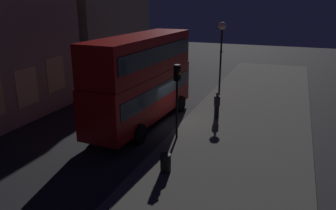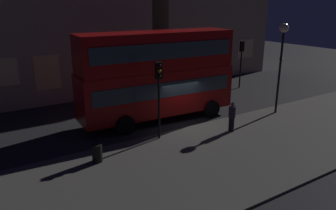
{
  "view_description": "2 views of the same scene",
  "coord_description": "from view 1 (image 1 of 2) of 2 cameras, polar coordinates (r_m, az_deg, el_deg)",
  "views": [
    {
      "loc": [
        -18.58,
        -6.98,
        7.48
      ],
      "look_at": [
        -1.12,
        -0.3,
        1.53
      ],
      "focal_mm": 35.74,
      "sensor_mm": 36.0,
      "label": 1
    },
    {
      "loc": [
        -10.6,
        -15.18,
        7.03
      ],
      "look_at": [
        -1.24,
        -0.34,
        1.52
      ],
      "focal_mm": 34.72,
      "sensor_mm": 36.0,
      "label": 2
    }
  ],
  "objects": [
    {
      "name": "pedestrian",
      "position": [
        21.58,
        8.33,
        -0.06
      ],
      "size": [
        0.39,
        0.39,
        1.7
      ],
      "rotation": [
        0.0,
        0.0,
        4.21
      ],
      "color": "black",
      "rests_on": "sidewalk_slab"
    },
    {
      "name": "sidewalk_slab",
      "position": [
        20.16,
        12.55,
        -4.39
      ],
      "size": [
        44.0,
        7.6,
        0.12
      ],
      "primitive_type": "cube",
      "color": "#4C4944",
      "rests_on": "ground"
    },
    {
      "name": "double_decker_bus",
      "position": [
        20.12,
        -4.5,
        4.92
      ],
      "size": [
        9.89,
        3.12,
        5.47
      ],
      "rotation": [
        0.0,
        0.0,
        -0.05
      ],
      "color": "#9E0C0C",
      "rests_on": "ground"
    },
    {
      "name": "street_lamp",
      "position": [
        25.62,
        9.12,
        10.81
      ],
      "size": [
        0.56,
        0.56,
        5.75
      ],
      "color": "black",
      "rests_on": "sidewalk_slab"
    },
    {
      "name": "litter_bin",
      "position": [
        15.03,
        -0.41,
        -9.85
      ],
      "size": [
        0.47,
        0.47,
        0.84
      ],
      "primitive_type": "cylinder",
      "color": "black",
      "rests_on": "sidewalk_slab"
    },
    {
      "name": "traffic_light_near_kerb",
      "position": [
        17.69,
        1.6,
        3.2
      ],
      "size": [
        0.36,
        0.39,
        4.1
      ],
      "rotation": [
        0.0,
        0.0,
        -0.19
      ],
      "color": "black",
      "rests_on": "sidewalk_slab"
    },
    {
      "name": "traffic_light_far_side",
      "position": [
        30.65,
        -1.92,
        9.01
      ],
      "size": [
        0.35,
        0.38,
        4.01
      ],
      "rotation": [
        0.0,
        0.0,
        3.0
      ],
      "color": "black",
      "rests_on": "ground"
    },
    {
      "name": "ground_plane",
      "position": [
        21.21,
        0.33,
        -2.99
      ],
      "size": [
        80.0,
        80.0,
        0.0
      ],
      "primitive_type": "plane",
      "color": "#232326"
    }
  ]
}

